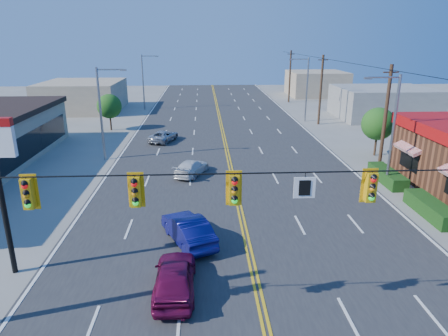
{
  "coord_description": "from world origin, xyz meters",
  "views": [
    {
      "loc": [
        -2.21,
        -12.52,
        10.3
      ],
      "look_at": [
        -0.9,
        12.23,
        2.2
      ],
      "focal_mm": 32.0,
      "sensor_mm": 36.0,
      "label": 1
    }
  ],
  "objects_px": {
    "signal_span": "(265,204)",
    "car_magenta": "(175,278)",
    "car_white": "(192,168)",
    "car_blue": "(188,230)",
    "car_silver": "(164,137)"
  },
  "relations": [
    {
      "from": "signal_span",
      "to": "car_magenta",
      "type": "bearing_deg",
      "value": 149.43
    },
    {
      "from": "car_magenta",
      "to": "car_silver",
      "type": "bearing_deg",
      "value": -83.84
    },
    {
      "from": "car_magenta",
      "to": "car_blue",
      "type": "bearing_deg",
      "value": -95.5
    },
    {
      "from": "signal_span",
      "to": "car_silver",
      "type": "height_order",
      "value": "signal_span"
    },
    {
      "from": "car_silver",
      "to": "signal_span",
      "type": "bearing_deg",
      "value": 122.44
    },
    {
      "from": "car_white",
      "to": "car_silver",
      "type": "xyz_separation_m",
      "value": [
        -3.15,
        10.73,
        -0.0
      ]
    },
    {
      "from": "signal_span",
      "to": "car_magenta",
      "type": "relative_size",
      "value": 5.71
    },
    {
      "from": "car_blue",
      "to": "car_white",
      "type": "height_order",
      "value": "car_blue"
    },
    {
      "from": "signal_span",
      "to": "car_magenta",
      "type": "xyz_separation_m",
      "value": [
        -3.39,
        2.0,
        -4.16
      ]
    },
    {
      "from": "car_magenta",
      "to": "car_blue",
      "type": "distance_m",
      "value": 4.36
    },
    {
      "from": "car_blue",
      "to": "car_white",
      "type": "xyz_separation_m",
      "value": [
        -0.09,
        10.94,
        -0.15
      ]
    },
    {
      "from": "signal_span",
      "to": "car_blue",
      "type": "xyz_separation_m",
      "value": [
        -2.97,
        6.34,
        -4.15
      ]
    },
    {
      "from": "signal_span",
      "to": "car_white",
      "type": "relative_size",
      "value": 6.1
    },
    {
      "from": "car_magenta",
      "to": "car_silver",
      "type": "relative_size",
      "value": 1.02
    },
    {
      "from": "car_magenta",
      "to": "car_white",
      "type": "distance_m",
      "value": 15.29
    }
  ]
}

